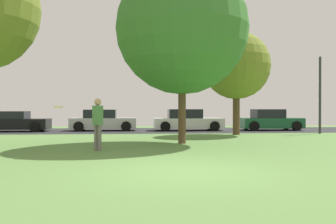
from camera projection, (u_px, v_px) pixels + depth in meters
The scene contains 11 objects.
ground_plane at pixel (183, 171), 8.60m from camera, with size 44.00×44.00×0.00m, color #5B8442.
road_strip at pixel (152, 130), 24.53m from camera, with size 44.00×6.40×0.01m, color #28282B.
oak_tree_left at pixel (182, 28), 15.48m from camera, with size 5.56×5.56×7.62m.
maple_tree_far at pixel (236, 66), 20.66m from camera, with size 3.80×3.80×5.79m.
person_thrower at pixel (98, 121), 12.84m from camera, with size 0.37×0.39×1.82m.
frisbee_disc at pixel (58, 107), 11.40m from camera, with size 0.38×0.38×0.04m.
parked_car_black at pixel (13, 122), 23.49m from camera, with size 4.32×1.95×1.29m.
parked_car_silver at pixel (103, 121), 24.39m from camera, with size 4.29×1.95×1.39m.
parked_car_white at pixel (187, 121), 24.58m from camera, with size 4.58×2.02×1.42m.
parked_car_green at pixel (270, 121), 24.90m from camera, with size 4.08×1.97×1.42m.
street_lamp_post at pixel (320, 95), 21.57m from camera, with size 0.14×0.14×4.50m, color #2D2D33.
Camera 1 is at (-1.10, -8.52, 1.47)m, focal length 39.41 mm.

